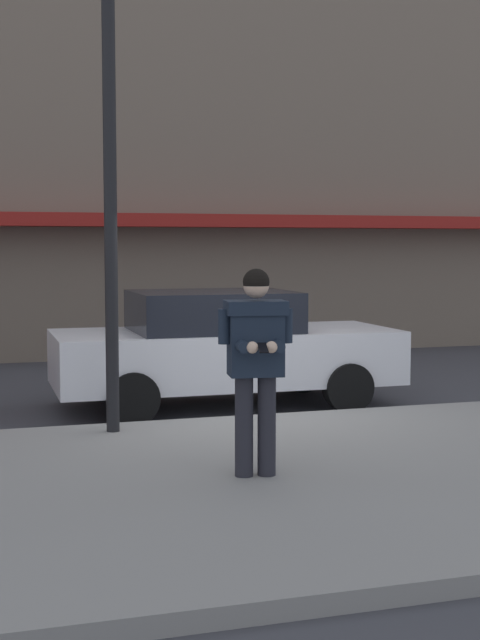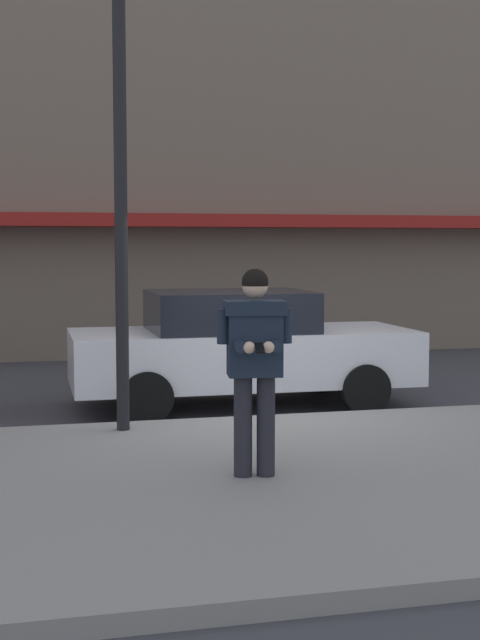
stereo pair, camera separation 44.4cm
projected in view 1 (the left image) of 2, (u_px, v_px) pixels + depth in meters
name	position (u px, v px, depth m)	size (l,w,h in m)	color
ground_plane	(244.00, 423.00, 10.74)	(80.00, 80.00, 0.00)	#3D3D42
sidewalk	(437.00, 468.00, 8.31)	(32.00, 5.30, 0.14)	gray
curb_paint_line	(320.00, 418.00, 11.08)	(28.00, 0.12, 0.01)	silver
storefront_facade	(169.00, 30.00, 18.56)	(28.00, 4.70, 13.26)	#756656
parked_sedan_mid	(223.00, 348.00, 11.79)	(4.51, 1.95, 1.54)	silver
man_texting_on_phone	(256.00, 349.00, 7.66)	(0.64, 0.62, 1.81)	#23232B
street_lamp_post	(110.00, 150.00, 9.36)	(0.36, 0.36, 4.88)	black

